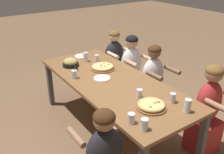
% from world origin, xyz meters
% --- Properties ---
extents(ground_plane, '(18.00, 18.00, 0.00)m').
position_xyz_m(ground_plane, '(0.00, 0.00, 0.00)').
color(ground_plane, brown).
rests_on(ground_plane, ground).
extents(dining_table, '(2.39, 0.98, 0.77)m').
position_xyz_m(dining_table, '(0.00, 0.00, 0.70)').
color(dining_table, brown).
rests_on(dining_table, ground).
extents(pizza_board_main, '(0.32, 0.32, 0.06)m').
position_xyz_m(pizza_board_main, '(0.77, -0.03, 0.80)').
color(pizza_board_main, brown).
rests_on(pizza_board_main, dining_table).
extents(pizza_board_second, '(0.35, 0.35, 0.05)m').
position_xyz_m(pizza_board_second, '(-0.39, 0.11, 0.80)').
color(pizza_board_second, brown).
rests_on(pizza_board_second, dining_table).
extents(skillet_bowl, '(0.34, 0.23, 0.13)m').
position_xyz_m(skillet_bowl, '(-0.74, -0.23, 0.83)').
color(skillet_bowl, black).
rests_on(skillet_bowl, dining_table).
extents(empty_plate_a, '(0.22, 0.22, 0.02)m').
position_xyz_m(empty_plate_a, '(-1.01, 0.10, 0.78)').
color(empty_plate_a, white).
rests_on(empty_plate_a, dining_table).
extents(empty_plate_b, '(0.22, 0.22, 0.02)m').
position_xyz_m(empty_plate_b, '(-0.12, -0.07, 0.78)').
color(empty_plate_b, white).
rests_on(empty_plate_b, dining_table).
extents(cocktail_glass_blue, '(0.07, 0.07, 0.14)m').
position_xyz_m(cocktail_glass_blue, '(-0.34, -0.36, 0.82)').
color(cocktail_glass_blue, silver).
rests_on(cocktail_glass_blue, dining_table).
extents(drinking_glass_a, '(0.07, 0.07, 0.10)m').
position_xyz_m(drinking_glass_a, '(0.86, -0.37, 0.82)').
color(drinking_glass_a, silver).
rests_on(drinking_glass_a, dining_table).
extents(drinking_glass_b, '(0.07, 0.07, 0.11)m').
position_xyz_m(drinking_glass_b, '(-0.67, 0.18, 0.83)').
color(drinking_glass_b, silver).
rests_on(drinking_glass_b, dining_table).
extents(drinking_glass_c, '(0.07, 0.07, 0.11)m').
position_xyz_m(drinking_glass_c, '(0.55, -0.00, 0.82)').
color(drinking_glass_c, silver).
rests_on(drinking_glass_c, dining_table).
extents(drinking_glass_d, '(0.07, 0.07, 0.15)m').
position_xyz_m(drinking_glass_d, '(1.04, 0.22, 0.84)').
color(drinking_glass_d, silver).
rests_on(drinking_glass_d, dining_table).
extents(drinking_glass_e, '(0.07, 0.07, 0.14)m').
position_xyz_m(drinking_glass_e, '(-0.78, 0.05, 0.84)').
color(drinking_glass_e, silver).
rests_on(drinking_glass_e, dining_table).
extents(drinking_glass_f, '(0.07, 0.07, 0.12)m').
position_xyz_m(drinking_glass_f, '(1.02, -0.34, 0.82)').
color(drinking_glass_f, silver).
rests_on(drinking_glass_f, dining_table).
extents(drinking_glass_g, '(0.07, 0.07, 0.11)m').
position_xyz_m(drinking_glass_g, '(0.82, 0.24, 0.82)').
color(drinking_glass_g, silver).
rests_on(drinking_glass_g, dining_table).
extents(diner_far_center, '(0.51, 0.40, 1.12)m').
position_xyz_m(diner_far_center, '(0.01, 0.71, 0.51)').
color(diner_far_center, silver).
rests_on(diner_far_center, ground).
extents(diner_far_midleft, '(0.51, 0.40, 1.14)m').
position_xyz_m(diner_far_midleft, '(-0.50, 0.71, 0.52)').
color(diner_far_midleft, silver).
rests_on(diner_far_midleft, ground).
extents(diner_far_right, '(0.51, 0.40, 1.15)m').
position_xyz_m(diner_far_right, '(0.96, 0.71, 0.53)').
color(diner_far_right, '#B22D2D').
rests_on(diner_far_right, ground).
extents(diner_far_left, '(0.51, 0.40, 1.12)m').
position_xyz_m(diner_far_left, '(-0.97, 0.71, 0.51)').
color(diner_far_left, '#232328').
rests_on(diner_far_left, ground).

